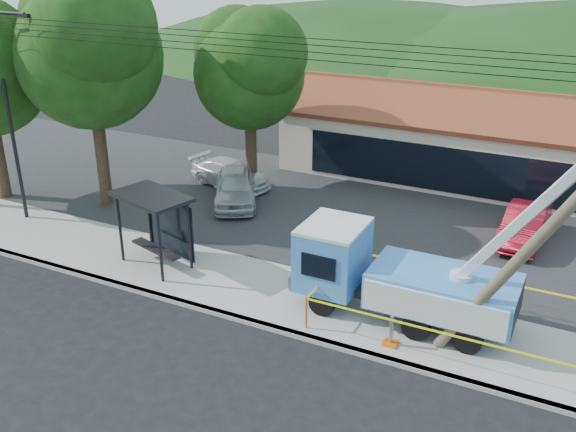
{
  "coord_description": "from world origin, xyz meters",
  "views": [
    {
      "loc": [
        8.14,
        -13.26,
        11.45
      ],
      "look_at": [
        -0.98,
        5.0,
        2.69
      ],
      "focal_mm": 40.0,
      "sensor_mm": 36.0,
      "label": 1
    }
  ],
  "objects_px": {
    "car_silver": "(236,205)",
    "car_white": "(231,187)",
    "utility_truck": "(399,274)",
    "bus_shelter": "(157,212)",
    "leaning_pole": "(561,216)",
    "car_red": "(522,243)"
  },
  "relations": [
    {
      "from": "bus_shelter",
      "to": "car_silver",
      "type": "distance_m",
      "value": 7.01
    },
    {
      "from": "leaning_pole",
      "to": "car_silver",
      "type": "relative_size",
      "value": 1.87
    },
    {
      "from": "car_red",
      "to": "utility_truck",
      "type": "bearing_deg",
      "value": -107.57
    },
    {
      "from": "utility_truck",
      "to": "car_red",
      "type": "distance_m",
      "value": 8.56
    },
    {
      "from": "utility_truck",
      "to": "bus_shelter",
      "type": "bearing_deg",
      "value": -177.62
    },
    {
      "from": "utility_truck",
      "to": "leaning_pole",
      "type": "relative_size",
      "value": 1.17
    },
    {
      "from": "utility_truck",
      "to": "bus_shelter",
      "type": "relative_size",
      "value": 3.14
    },
    {
      "from": "utility_truck",
      "to": "car_white",
      "type": "xyz_separation_m",
      "value": [
        -11.24,
        8.12,
        -1.67
      ]
    },
    {
      "from": "car_red",
      "to": "car_white",
      "type": "distance_m",
      "value": 14.12
    },
    {
      "from": "car_white",
      "to": "leaning_pole",
      "type": "bearing_deg",
      "value": -108.73
    },
    {
      "from": "utility_truck",
      "to": "car_red",
      "type": "height_order",
      "value": "utility_truck"
    },
    {
      "from": "car_silver",
      "to": "bus_shelter",
      "type": "bearing_deg",
      "value": -114.46
    },
    {
      "from": "leaning_pole",
      "to": "car_white",
      "type": "relative_size",
      "value": 1.99
    },
    {
      "from": "utility_truck",
      "to": "leaning_pole",
      "type": "bearing_deg",
      "value": -13.54
    },
    {
      "from": "bus_shelter",
      "to": "car_white",
      "type": "relative_size",
      "value": 0.74
    },
    {
      "from": "car_silver",
      "to": "car_white",
      "type": "relative_size",
      "value": 1.06
    },
    {
      "from": "utility_truck",
      "to": "car_white",
      "type": "distance_m",
      "value": 13.96
    },
    {
      "from": "utility_truck",
      "to": "car_silver",
      "type": "relative_size",
      "value": 2.19
    },
    {
      "from": "car_silver",
      "to": "car_red",
      "type": "bearing_deg",
      "value": -22.72
    },
    {
      "from": "utility_truck",
      "to": "leaning_pole",
      "type": "distance_m",
      "value": 5.61
    },
    {
      "from": "car_silver",
      "to": "car_white",
      "type": "distance_m",
      "value": 2.35
    },
    {
      "from": "leaning_pole",
      "to": "bus_shelter",
      "type": "relative_size",
      "value": 2.69
    }
  ]
}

